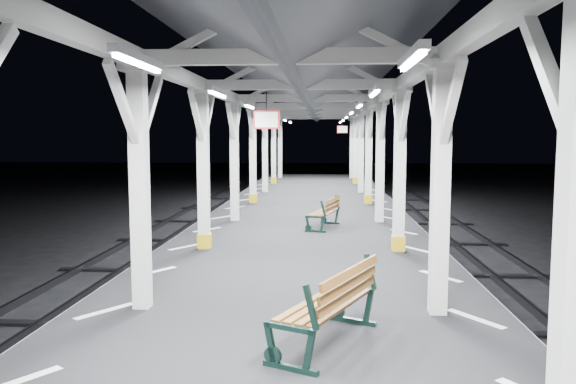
# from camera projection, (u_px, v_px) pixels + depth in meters

# --- Properties ---
(ground) EXTENTS (120.00, 120.00, 0.00)m
(ground) POSITION_uv_depth(u_px,v_px,m) (295.00, 331.00, 9.69)
(ground) COLOR black
(ground) RESTS_ON ground
(platform) EXTENTS (6.00, 50.00, 1.00)m
(platform) POSITION_uv_depth(u_px,v_px,m) (295.00, 303.00, 9.64)
(platform) COLOR black
(platform) RESTS_ON ground
(hazard_stripes_left) EXTENTS (1.00, 48.00, 0.01)m
(hazard_stripes_left) POSITION_uv_depth(u_px,v_px,m) (155.00, 272.00, 9.75)
(hazard_stripes_left) COLOR silver
(hazard_stripes_left) RESTS_ON platform
(hazard_stripes_right) EXTENTS (1.00, 48.00, 0.01)m
(hazard_stripes_right) POSITION_uv_depth(u_px,v_px,m) (440.00, 276.00, 9.43)
(hazard_stripes_right) COLOR silver
(hazard_stripes_right) RESTS_ON platform
(track_left) EXTENTS (2.20, 60.00, 0.16)m
(track_left) POSITION_uv_depth(u_px,v_px,m) (15.00, 320.00, 10.00)
(track_left) COLOR #2D2D33
(track_left) RESTS_ON ground
(canopy) EXTENTS (5.40, 49.00, 4.65)m
(canopy) POSITION_uv_depth(u_px,v_px,m) (295.00, 63.00, 9.22)
(canopy) COLOR silver
(canopy) RESTS_ON platform
(bench_near) EXTENTS (1.28, 1.81, 0.93)m
(bench_near) POSITION_uv_depth(u_px,v_px,m) (333.00, 303.00, 6.26)
(bench_near) COLOR black
(bench_near) RESTS_ON platform
(bench_mid) EXTENTS (0.91, 1.56, 0.80)m
(bench_mid) POSITION_uv_depth(u_px,v_px,m) (326.00, 212.00, 14.33)
(bench_mid) COLOR black
(bench_mid) RESTS_ON platform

